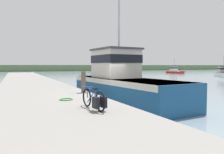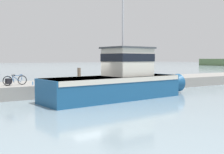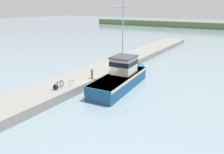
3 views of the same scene
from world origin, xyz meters
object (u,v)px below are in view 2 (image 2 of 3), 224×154
object	(u,v)px
mooring_post	(79,76)
water_bottle_on_curb	(33,83)
bicycle_touring	(13,80)
fishing_boat_main	(120,80)

from	to	relation	value
mooring_post	water_bottle_on_curb	world-z (taller)	mooring_post
water_bottle_on_curb	mooring_post	bearing A→B (deg)	82.78
bicycle_touring	water_bottle_on_curb	world-z (taller)	bicycle_touring
mooring_post	water_bottle_on_curb	size ratio (longest dim) A/B	4.60
mooring_post	fishing_boat_main	bearing A→B (deg)	28.17
fishing_boat_main	water_bottle_on_curb	xyz separation A→B (m)	(-3.53, -5.06, -0.26)
bicycle_touring	mooring_post	size ratio (longest dim) A/B	1.46
fishing_boat_main	mooring_post	bearing A→B (deg)	-156.84
fishing_boat_main	water_bottle_on_curb	bearing A→B (deg)	-129.92
fishing_boat_main	mooring_post	xyz separation A→B (m)	(-3.10, -1.66, 0.20)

